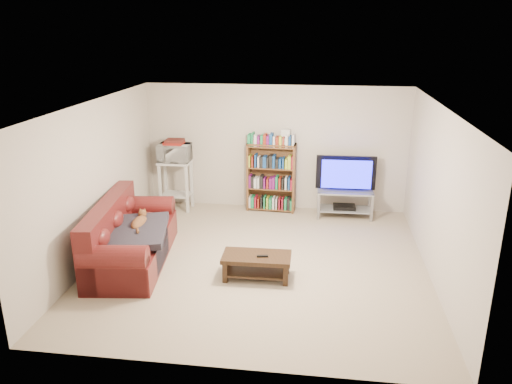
% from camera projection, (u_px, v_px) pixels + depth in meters
% --- Properties ---
extents(floor, '(5.00, 5.00, 0.00)m').
position_uv_depth(floor, '(259.00, 262.00, 7.62)').
color(floor, tan).
rests_on(floor, ground).
extents(ceiling, '(5.00, 5.00, 0.00)m').
position_uv_depth(ceiling, '(259.00, 105.00, 6.85)').
color(ceiling, white).
rests_on(ceiling, ground).
extents(wall_back, '(5.00, 0.00, 5.00)m').
position_uv_depth(wall_back, '(276.00, 148.00, 9.59)').
color(wall_back, beige).
rests_on(wall_back, ground).
extents(wall_front, '(5.00, 0.00, 5.00)m').
position_uv_depth(wall_front, '(227.00, 266.00, 4.89)').
color(wall_front, beige).
rests_on(wall_front, ground).
extents(wall_left, '(0.00, 5.00, 5.00)m').
position_uv_depth(wall_left, '(96.00, 181.00, 7.55)').
color(wall_left, beige).
rests_on(wall_left, ground).
extents(wall_right, '(0.00, 5.00, 5.00)m').
position_uv_depth(wall_right, '(438.00, 195.00, 6.92)').
color(wall_right, beige).
rests_on(wall_right, ground).
extents(sofa, '(1.22, 2.32, 0.95)m').
position_uv_depth(sofa, '(127.00, 241.00, 7.57)').
color(sofa, '#5C1817').
rests_on(sofa, floor).
extents(blanket, '(1.07, 1.26, 0.19)m').
position_uv_depth(blanket, '(136.00, 231.00, 7.35)').
color(blanket, '#29262F').
rests_on(blanket, sofa).
extents(cat, '(0.31, 0.63, 0.18)m').
position_uv_depth(cat, '(139.00, 223.00, 7.52)').
color(cat, brown).
rests_on(cat, sofa).
extents(coffee_table, '(0.98, 0.51, 0.35)m').
position_uv_depth(coffee_table, '(257.00, 262.00, 7.09)').
color(coffee_table, black).
rests_on(coffee_table, floor).
extents(remote, '(0.16, 0.07, 0.02)m').
position_uv_depth(remote, '(263.00, 256.00, 7.00)').
color(remote, black).
rests_on(remote, coffee_table).
extents(tv_stand, '(1.04, 0.48, 0.52)m').
position_uv_depth(tv_stand, '(345.00, 199.00, 9.35)').
color(tv_stand, '#999EA3').
rests_on(tv_stand, floor).
extents(television, '(1.11, 0.17, 0.64)m').
position_uv_depth(television, '(346.00, 174.00, 9.19)').
color(television, black).
rests_on(television, tv_stand).
extents(dvd_player, '(0.42, 0.30, 0.06)m').
position_uv_depth(dvd_player, '(344.00, 207.00, 9.40)').
color(dvd_player, black).
rests_on(dvd_player, tv_stand).
extents(bookshelf, '(0.94, 0.34, 1.33)m').
position_uv_depth(bookshelf, '(271.00, 176.00, 9.57)').
color(bookshelf, brown).
rests_on(bookshelf, floor).
extents(shelf_clutter, '(0.68, 0.22, 0.28)m').
position_uv_depth(shelf_clutter, '(277.00, 138.00, 9.32)').
color(shelf_clutter, silver).
rests_on(shelf_clutter, bookshelf).
extents(microwave_stand, '(0.61, 0.44, 0.97)m').
position_uv_depth(microwave_stand, '(176.00, 179.00, 9.65)').
color(microwave_stand, silver).
rests_on(microwave_stand, floor).
extents(microwave, '(0.60, 0.41, 0.33)m').
position_uv_depth(microwave, '(174.00, 153.00, 9.48)').
color(microwave, silver).
rests_on(microwave, microwave_stand).
extents(game_boxes, '(0.35, 0.31, 0.05)m').
position_uv_depth(game_boxes, '(174.00, 143.00, 9.42)').
color(game_boxes, maroon).
rests_on(game_boxes, microwave).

